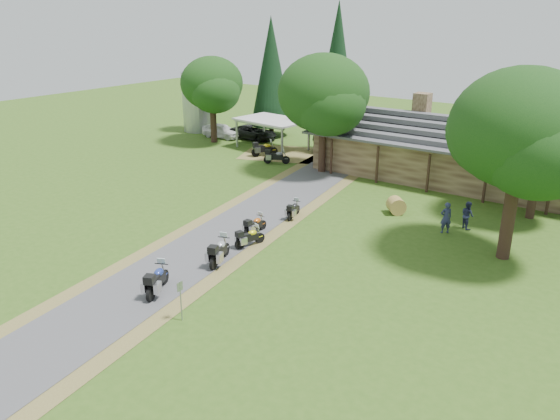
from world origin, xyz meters
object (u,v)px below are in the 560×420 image
Objects in this scene: car_dark_suv at (253,129)px; motorcycle_row_a at (157,278)px; car_white_sedan at (222,129)px; motorcycle_carport_a at (264,148)px; silo at (198,99)px; motorcycle_row_c at (250,236)px; motorcycle_row_b at (220,250)px; motorcycle_row_e at (294,209)px; carport at (272,134)px; hay_bale at (396,206)px; lodge at (451,147)px; motorcycle_row_d at (255,224)px; motorcycle_carport_b at (277,156)px.

car_dark_suv reaches higher than motorcycle_row_a.
car_white_sedan reaches higher than motorcycle_carport_a.
silo is at bearing 15.15° from motorcycle_row_a.
motorcycle_row_a reaches higher than motorcycle_row_c.
motorcycle_row_e is (-0.56, 7.71, -0.15)m from motorcycle_row_b.
carport is 7.12m from car_white_sedan.
motorcycle_row_c reaches higher than hay_bale.
motorcycle_row_a is (23.59, -27.89, -2.67)m from silo.
lodge is 3.29× the size of carport.
hay_bale is at bearing -8.82° from motorcycle_row_c.
car_dark_suv is at bearing 5.04° from motorcycle_row_a.
carport is 3.75× the size of motorcycle_row_c.
motorcycle_row_e is at bearing 22.14° from motorcycle_row_c.
car_white_sedan is (-23.90, 0.50, -1.54)m from lodge.
hay_bale is (4.68, 16.17, -0.18)m from motorcycle_row_a.
motorcycle_row_c is at bearing -26.82° from motorcycle_row_a.
carport is at bearing 150.31° from hay_bale.
carport reaches higher than motorcycle_row_a.
motorcycle_carport_b is at bearing 31.56° from motorcycle_row_d.
lodge is 10.17× the size of motorcycle_row_a.
hay_bale is (23.93, -10.43, -0.37)m from car_white_sedan.
lodge is at bearing 90.15° from hay_bale.
motorcycle_carport_a reaches higher than motorcycle_row_e.
hay_bale is (4.44, 12.10, -0.18)m from motorcycle_row_b.
carport is 5.46m from motorcycle_carport_b.
motorcycle_row_c is (-0.04, 2.57, -0.13)m from motorcycle_row_b.
motorcycle_row_d is 0.82× the size of motorcycle_carport_a.
motorcycle_row_b is at bearing -162.64° from motorcycle_row_c.
motorcycle_row_b is at bearing -101.32° from lodge.
motorcycle_row_a is at bearing -100.12° from lodge.
silo is 16.36m from motorcycle_carport_b.
motorcycle_row_b reaches higher than motorcycle_carport_b.
carport is (11.41, -2.10, -1.98)m from silo.
motorcycle_row_a is 0.98× the size of motorcycle_carport_a.
silo is at bearing 64.61° from motorcycle_row_c.
silo is at bearing 71.88° from car_white_sedan.
car_dark_suv reaches higher than car_white_sedan.
motorcycle_row_c is 17.46m from motorcycle_carport_b.
carport is at bearing 49.28° from motorcycle_row_c.
motorcycle_carport_a is 2.86m from motorcycle_carport_b.
motorcycle_carport_a is 1.98× the size of hay_bale.
car_white_sedan is 8.80m from motorcycle_carport_a.
motorcycle_row_a is 1.06× the size of motorcycle_carport_b.
car_white_sedan is 29.79m from motorcycle_row_b.
motorcycle_row_d is at bearing -106.55° from lodge.
motorcycle_row_d is (-0.90, 4.16, -0.12)m from motorcycle_row_b.
motorcycle_row_b is (12.44, -21.72, -0.68)m from carport.
lodge is at bearing -95.09° from car_dark_suv.
silo is (-28.25, 1.79, 0.94)m from lodge.
motorcycle_carport_b is (-13.38, -4.46, -1.77)m from lodge.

